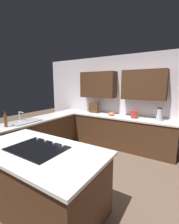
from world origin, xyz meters
TOP-DOWN VIEW (x-y plane):
  - ground_plane at (0.00, 0.00)m, footprint 14.00×14.00m
  - wall_back at (0.07, -2.04)m, footprint 6.00×0.44m
  - lower_cabinets_back at (0.10, -1.72)m, footprint 2.80×0.60m
  - countertop_back at (0.10, -1.72)m, footprint 2.84×0.64m
  - lower_cabinets_side at (1.82, -0.55)m, footprint 0.60×2.90m
  - countertop_side at (1.82, -0.55)m, footprint 0.64×2.94m
  - island_base at (0.33, 0.96)m, footprint 1.87×0.94m
  - island_top at (0.33, 0.96)m, footprint 1.95×1.02m
  - sink_unit at (1.83, 0.10)m, footprint 0.46×0.70m
  - cooktop at (0.33, 0.96)m, footprint 0.76×0.56m
  - blender at (-0.85, -1.69)m, footprint 0.15×0.15m
  - mixing_bowl at (0.40, -1.69)m, footprint 0.18×0.18m
  - spice_rack at (1.05, -1.80)m, footprint 0.29×0.11m
  - kettle at (-0.25, -1.69)m, footprint 0.18×0.18m
  - dish_soap_bottle at (1.77, 0.58)m, footprint 0.07×0.07m

SIDE VIEW (x-z plane):
  - ground_plane at x=0.00m, z-range 0.00..0.00m
  - lower_cabinets_back at x=0.10m, z-range 0.00..0.86m
  - lower_cabinets_side at x=1.82m, z-range 0.00..0.86m
  - island_base at x=0.33m, z-range 0.00..0.86m
  - countertop_back at x=0.10m, z-range 0.86..0.90m
  - countertop_side at x=1.82m, z-range 0.86..0.90m
  - island_top at x=0.33m, z-range 0.86..0.90m
  - cooktop at x=0.33m, z-range 0.89..0.92m
  - sink_unit at x=1.83m, z-range 0.80..1.03m
  - mixing_bowl at x=0.40m, z-range 0.90..1.00m
  - kettle at x=-0.25m, z-range 0.90..1.10m
  - dish_soap_bottle at x=1.77m, z-range 0.87..1.20m
  - blender at x=-0.85m, z-range 0.88..1.21m
  - spice_rack at x=1.05m, z-range 0.90..1.21m
  - wall_back at x=0.07m, z-range 0.12..2.72m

